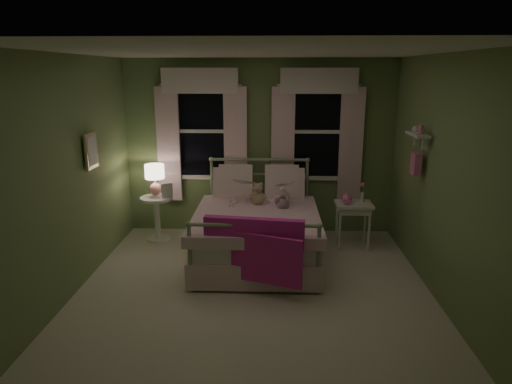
{
  "coord_description": "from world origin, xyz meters",
  "views": [
    {
      "loc": [
        0.2,
        -4.66,
        2.42
      ],
      "look_at": [
        0.01,
        0.65,
        1.0
      ],
      "focal_mm": 32.0,
      "sensor_mm": 36.0,
      "label": 1
    }
  ],
  "objects_px": {
    "child_left": "(238,183)",
    "nightstand_right": "(353,210)",
    "bed": "(257,230)",
    "nightstand_left": "(157,212)",
    "child_right": "(278,180)",
    "table_lamp": "(155,177)",
    "teddy_bear": "(258,195)"
  },
  "relations": [
    {
      "from": "child_left",
      "to": "nightstand_left",
      "type": "height_order",
      "value": "child_left"
    },
    {
      "from": "nightstand_left",
      "to": "child_right",
      "type": "bearing_deg",
      "value": -6.5
    },
    {
      "from": "child_left",
      "to": "nightstand_right",
      "type": "height_order",
      "value": "child_left"
    },
    {
      "from": "child_left",
      "to": "table_lamp",
      "type": "bearing_deg",
      "value": 6.92
    },
    {
      "from": "bed",
      "to": "nightstand_right",
      "type": "xyz_separation_m",
      "value": [
        1.33,
        0.43,
        0.17
      ]
    },
    {
      "from": "table_lamp",
      "to": "nightstand_right",
      "type": "relative_size",
      "value": 0.71
    },
    {
      "from": "bed",
      "to": "table_lamp",
      "type": "relative_size",
      "value": 4.5
    },
    {
      "from": "nightstand_left",
      "to": "bed",
      "type": "bearing_deg",
      "value": -22.75
    },
    {
      "from": "teddy_bear",
      "to": "table_lamp",
      "type": "xyz_separation_m",
      "value": [
        -1.48,
        0.36,
        0.16
      ]
    },
    {
      "from": "bed",
      "to": "table_lamp",
      "type": "bearing_deg",
      "value": 157.25
    },
    {
      "from": "bed",
      "to": "teddy_bear",
      "type": "relative_size",
      "value": 6.39
    },
    {
      "from": "bed",
      "to": "nightstand_right",
      "type": "relative_size",
      "value": 3.18
    },
    {
      "from": "bed",
      "to": "child_left",
      "type": "distance_m",
      "value": 0.73
    },
    {
      "from": "child_left",
      "to": "teddy_bear",
      "type": "distance_m",
      "value": 0.34
    },
    {
      "from": "table_lamp",
      "to": "teddy_bear",
      "type": "bearing_deg",
      "value": -13.61
    },
    {
      "from": "bed",
      "to": "child_right",
      "type": "height_order",
      "value": "child_right"
    },
    {
      "from": "child_left",
      "to": "nightstand_right",
      "type": "distance_m",
      "value": 1.65
    },
    {
      "from": "bed",
      "to": "child_left",
      "type": "xyz_separation_m",
      "value": [
        -0.28,
        0.42,
        0.53
      ]
    },
    {
      "from": "child_right",
      "to": "child_left",
      "type": "bearing_deg",
      "value": -7.22
    },
    {
      "from": "nightstand_left",
      "to": "table_lamp",
      "type": "distance_m",
      "value": 0.54
    },
    {
      "from": "child_right",
      "to": "bed",
      "type": "bearing_deg",
      "value": 49.18
    },
    {
      "from": "teddy_bear",
      "to": "table_lamp",
      "type": "bearing_deg",
      "value": 166.39
    },
    {
      "from": "teddy_bear",
      "to": "nightstand_right",
      "type": "bearing_deg",
      "value": 7.0
    },
    {
      "from": "bed",
      "to": "child_right",
      "type": "bearing_deg",
      "value": 56.4
    },
    {
      "from": "table_lamp",
      "to": "bed",
      "type": "bearing_deg",
      "value": -22.75
    },
    {
      "from": "teddy_bear",
      "to": "table_lamp",
      "type": "distance_m",
      "value": 1.54
    },
    {
      "from": "child_right",
      "to": "table_lamp",
      "type": "relative_size",
      "value": 1.75
    },
    {
      "from": "nightstand_left",
      "to": "table_lamp",
      "type": "relative_size",
      "value": 1.44
    },
    {
      "from": "nightstand_left",
      "to": "nightstand_right",
      "type": "height_order",
      "value": "same"
    },
    {
      "from": "nightstand_left",
      "to": "nightstand_right",
      "type": "relative_size",
      "value": 1.02
    },
    {
      "from": "teddy_bear",
      "to": "child_left",
      "type": "bearing_deg",
      "value": 150.5
    },
    {
      "from": "bed",
      "to": "table_lamp",
      "type": "distance_m",
      "value": 1.71
    }
  ]
}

